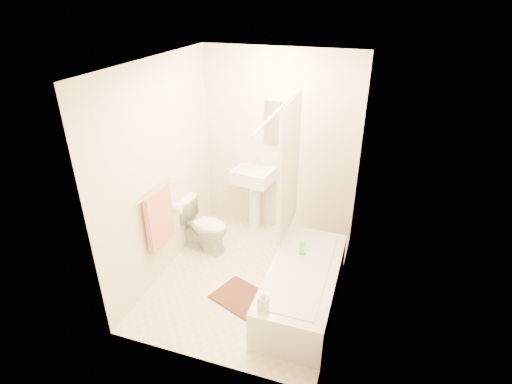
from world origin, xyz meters
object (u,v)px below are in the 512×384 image
(toilet, at_px, (203,225))
(bathtub, at_px, (302,287))
(bath_mat, at_px, (242,298))
(soap_bottle, at_px, (264,301))
(sink, at_px, (254,197))

(toilet, bearing_deg, bathtub, -103.47)
(bath_mat, xyz_separation_m, soap_bottle, (0.40, -0.51, 0.52))
(sink, bearing_deg, toilet, -115.87)
(sink, bearing_deg, bathtub, -44.11)
(bathtub, relative_size, bath_mat, 2.59)
(bathtub, bearing_deg, soap_bottle, -108.58)
(sink, height_order, bathtub, sink)
(toilet, relative_size, sink, 0.69)
(bathtub, bearing_deg, toilet, 156.79)
(toilet, height_order, sink, sink)
(sink, distance_m, bath_mat, 1.52)
(sink, xyz_separation_m, bathtub, (0.96, -1.26, -0.27))
(toilet, distance_m, bathtub, 1.54)
(sink, bearing_deg, soap_bottle, -60.29)
(bathtub, distance_m, bath_mat, 0.67)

